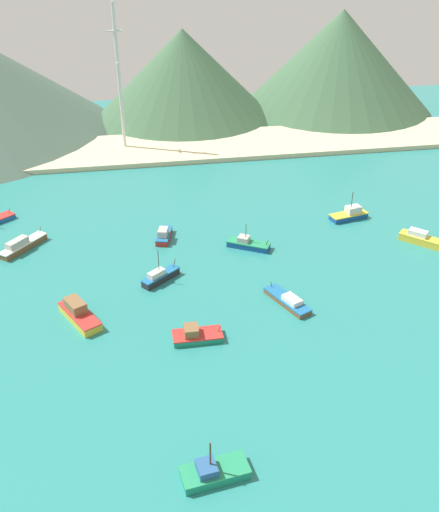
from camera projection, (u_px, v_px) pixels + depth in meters
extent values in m
cube|color=teal|center=(210.00, 351.00, 79.87)|extent=(260.00, 280.00, 0.50)
cube|color=gold|center=(80.00, 317.00, 85.55)|extent=(6.88, 9.36, 1.21)
cube|color=red|center=(79.00, 313.00, 85.19)|extent=(7.02, 9.54, 0.20)
cube|color=brown|center=(75.00, 305.00, 85.50)|extent=(3.79, 4.48, 1.59)
cube|color=gold|center=(422.00, 241.00, 106.48)|extent=(7.59, 7.74, 1.27)
cube|color=gold|center=(423.00, 237.00, 106.10)|extent=(7.74, 7.90, 0.20)
cube|color=silver|center=(418.00, 233.00, 106.32)|extent=(3.64, 3.68, 1.04)
cube|color=red|center=(164.00, 236.00, 108.28)|extent=(3.84, 6.99, 1.00)
cube|color=#1E669E|center=(164.00, 234.00, 107.98)|extent=(3.92, 7.13, 0.20)
cube|color=#B2ADA3|center=(163.00, 232.00, 106.88)|extent=(2.35, 3.12, 1.32)
cube|color=#14478C|center=(249.00, 245.00, 105.26)|extent=(8.14, 6.25, 0.98)
cube|color=#238C5B|center=(249.00, 242.00, 104.96)|extent=(8.30, 6.38, 0.20)
cube|color=#B2ADA3|center=(244.00, 239.00, 104.95)|extent=(2.73, 2.71, 1.00)
cylinder|color=#4C3823|center=(267.00, 243.00, 103.60)|extent=(0.56, 0.40, 1.34)
cylinder|color=#4C3823|center=(246.00, 230.00, 103.89)|extent=(0.13, 0.13, 2.69)
cube|color=#232328|center=(161.00, 278.00, 95.23)|extent=(6.86, 5.93, 1.18)
cube|color=#1E669E|center=(161.00, 274.00, 94.89)|extent=(7.00, 6.05, 0.20)
cube|color=beige|center=(156.00, 274.00, 94.01)|extent=(3.30, 3.00, 0.96)
cylinder|color=#4C3823|center=(174.00, 263.00, 96.63)|extent=(0.61, 0.51, 1.59)
cylinder|color=#4C3823|center=(158.00, 260.00, 93.22)|extent=(0.12, 0.12, 3.73)
cube|color=brown|center=(287.00, 301.00, 89.55)|extent=(5.93, 9.30, 0.76)
cube|color=#1E669E|center=(287.00, 299.00, 89.31)|extent=(6.05, 9.48, 0.20)
cube|color=silver|center=(292.00, 300.00, 88.24)|extent=(2.98, 3.64, 0.80)
cylinder|color=#4C3823|center=(271.00, 285.00, 92.00)|extent=(0.30, 0.49, 1.04)
cube|color=#198466|center=(215.00, 473.00, 61.12)|extent=(7.71, 4.05, 0.97)
cube|color=#238C5B|center=(215.00, 470.00, 60.82)|extent=(7.86, 4.13, 0.20)
cube|color=#28568C|center=(207.00, 468.00, 60.28)|extent=(2.38, 2.60, 1.01)
cylinder|color=#4C3823|center=(210.00, 454.00, 59.31)|extent=(0.20, 0.20, 3.25)
cube|color=brown|center=(24.00, 246.00, 104.76)|extent=(8.07, 9.13, 1.09)
cube|color=white|center=(23.00, 243.00, 104.43)|extent=(8.23, 9.32, 0.20)
cube|color=#B2ADA3|center=(17.00, 243.00, 103.12)|extent=(4.03, 4.40, 1.23)
cylinder|color=#4C3823|center=(40.00, 230.00, 107.50)|extent=(0.50, 0.57, 1.48)
cylinder|color=#4C3823|center=(9.00, 211.00, 115.92)|extent=(0.47, 0.41, 1.11)
cube|color=#14478C|center=(348.00, 216.00, 115.76)|extent=(8.25, 4.36, 1.01)
cube|color=gold|center=(349.00, 214.00, 115.45)|extent=(8.42, 4.45, 0.20)
cube|color=beige|center=(353.00, 209.00, 115.37)|extent=(3.40, 2.65, 1.44)
cylinder|color=#4C3823|center=(352.00, 200.00, 113.98)|extent=(0.16, 0.16, 3.25)
cube|color=#198466|center=(198.00, 337.00, 81.68)|extent=(7.21, 3.29, 0.84)
cube|color=red|center=(197.00, 334.00, 81.42)|extent=(7.35, 3.36, 0.20)
cube|color=brown|center=(191.00, 330.00, 80.91)|extent=(2.09, 2.42, 1.32)
cylinder|color=#4C3823|center=(219.00, 329.00, 81.62)|extent=(0.52, 0.13, 1.15)
cube|color=beige|center=(159.00, 148.00, 151.42)|extent=(247.00, 23.89, 1.20)
cone|color=#3D6042|center=(183.00, 75.00, 171.57)|extent=(56.73, 56.73, 26.80)
cone|color=#3D6042|center=(339.00, 61.00, 178.80)|extent=(62.48, 62.48, 31.04)
cylinder|color=silver|center=(119.00, 81.00, 142.56)|extent=(0.85, 0.85, 37.24)
cylinder|color=silver|center=(115.00, 31.00, 136.54)|extent=(3.72, 0.43, 0.43)
cylinder|color=silver|center=(118.00, 62.00, 140.30)|extent=(0.43, 2.98, 0.43)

